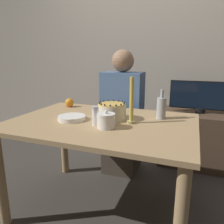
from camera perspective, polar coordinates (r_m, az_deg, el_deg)
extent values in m
plane|color=#3D3833|center=(1.92, -2.41, -23.75)|extent=(12.00, 12.00, 0.00)
cube|color=#ADA393|center=(2.86, 8.81, 16.44)|extent=(8.00, 0.05, 2.60)
cube|color=tan|center=(1.58, -2.68, -2.83)|extent=(1.31, 0.92, 0.03)
cylinder|color=tan|center=(1.76, -27.12, -15.55)|extent=(0.07, 0.07, 0.70)
cylinder|color=tan|center=(2.31, -12.42, -7.23)|extent=(0.07, 0.07, 0.70)
cylinder|color=tan|center=(1.97, 18.92, -11.50)|extent=(0.07, 0.07, 0.70)
cylinder|color=#EFE5CC|center=(1.60, 0.00, 0.00)|extent=(0.21, 0.21, 0.11)
cylinder|color=gold|center=(1.59, 0.00, 2.08)|extent=(0.20, 0.20, 0.01)
sphere|color=#191E3D|center=(1.56, 3.15, 2.20)|extent=(0.01, 0.01, 0.01)
sphere|color=#191E3D|center=(1.60, 3.27, 2.49)|extent=(0.01, 0.01, 0.01)
sphere|color=#191E3D|center=(1.63, 2.75, 2.77)|extent=(0.01, 0.01, 0.01)
sphere|color=#191E3D|center=(1.66, 1.74, 2.97)|extent=(0.01, 0.01, 0.01)
sphere|color=#191E3D|center=(1.67, 0.42, 3.06)|extent=(0.01, 0.01, 0.01)
sphere|color=#191E3D|center=(1.67, -0.96, 3.04)|extent=(0.01, 0.01, 0.01)
sphere|color=#191E3D|center=(1.65, -2.19, 2.90)|extent=(0.01, 0.01, 0.01)
sphere|color=#191E3D|center=(1.62, -3.02, 2.66)|extent=(0.01, 0.01, 0.01)
sphere|color=#191E3D|center=(1.58, -3.30, 2.38)|extent=(0.01, 0.01, 0.01)
sphere|color=#191E3D|center=(1.54, -2.91, 2.08)|extent=(0.01, 0.01, 0.01)
sphere|color=#191E3D|center=(1.51, -1.91, 1.85)|extent=(0.01, 0.01, 0.01)
sphere|color=#191E3D|center=(1.50, -0.47, 1.74)|extent=(0.01, 0.01, 0.01)
sphere|color=#191E3D|center=(1.50, 1.07, 1.77)|extent=(0.01, 0.01, 0.01)
sphere|color=#191E3D|center=(1.52, 2.37, 1.93)|extent=(0.01, 0.01, 0.01)
cylinder|color=white|center=(1.41, -1.53, -2.55)|extent=(0.11, 0.11, 0.08)
cylinder|color=white|center=(1.39, -1.54, -0.65)|extent=(0.12, 0.12, 0.01)
sphere|color=white|center=(1.39, -1.55, 0.07)|extent=(0.02, 0.02, 0.02)
cylinder|color=white|center=(1.47, -4.28, -1.36)|extent=(0.04, 0.04, 0.11)
cylinder|color=silver|center=(1.45, -4.33, 1.09)|extent=(0.05, 0.05, 0.02)
cylinder|color=white|center=(1.62, -10.46, -1.92)|extent=(0.20, 0.20, 0.01)
cylinder|color=white|center=(1.62, -10.47, -1.64)|extent=(0.20, 0.20, 0.01)
cylinder|color=white|center=(1.62, -10.48, -1.37)|extent=(0.20, 0.20, 0.01)
cylinder|color=white|center=(1.62, -10.50, -1.10)|extent=(0.20, 0.20, 0.01)
cylinder|color=tan|center=(1.52, 5.02, -2.59)|extent=(0.06, 0.06, 0.02)
cylinder|color=gold|center=(1.49, 5.15, 3.33)|extent=(0.03, 0.03, 0.30)
cylinder|color=#B2B7BC|center=(1.66, 12.75, 0.96)|extent=(0.07, 0.07, 0.16)
cylinder|color=#B2B7BC|center=(1.63, 12.96, 4.71)|extent=(0.02, 0.02, 0.06)
sphere|color=orange|center=(2.05, -11.06, 2.43)|extent=(0.08, 0.08, 0.08)
cube|color=#473D33|center=(2.35, 2.58, -9.76)|extent=(0.34, 0.34, 0.45)
cube|color=#4C6B99|center=(2.19, 2.73, 2.70)|extent=(0.40, 0.24, 0.59)
sphere|color=#9E7556|center=(2.15, 2.86, 13.19)|extent=(0.21, 0.21, 0.21)
cube|color=#4C3828|center=(2.64, 21.39, -6.40)|extent=(0.79, 0.51, 0.59)
cylinder|color=black|center=(2.55, 22.03, 0.37)|extent=(0.10, 0.10, 0.05)
cube|color=black|center=(2.53, 22.37, 4.05)|extent=(0.66, 0.02, 0.30)
cube|color=black|center=(2.52, 22.37, 4.02)|extent=(0.63, 0.03, 0.28)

